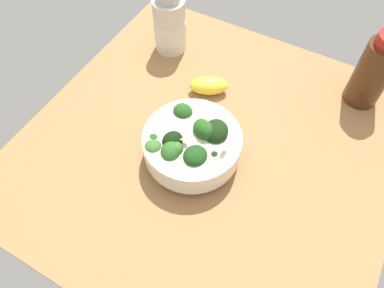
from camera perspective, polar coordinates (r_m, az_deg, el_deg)
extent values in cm
cube|color=#996D42|center=(70.74, 2.82, -0.80)|extent=(68.20, 68.20, 3.76)
cylinder|color=silver|center=(66.93, 0.00, -1.54)|extent=(9.60, 9.60, 1.56)
cylinder|color=silver|center=(64.32, 0.00, -0.05)|extent=(17.46, 17.46, 4.68)
cylinder|color=beige|center=(62.72, 0.00, 0.93)|extent=(14.92, 14.92, 0.80)
cylinder|color=#2F662B|center=(64.56, -5.85, -0.02)|extent=(1.47, 1.52, 1.22)
ellipsoid|color=#23511C|center=(63.48, -5.96, 0.64)|extent=(3.29, 2.88, 2.52)
cylinder|color=#4A8F3C|center=(63.32, -3.01, -0.31)|extent=(1.82, 1.83, 1.35)
ellipsoid|color=black|center=(61.99, -3.08, 0.51)|extent=(5.12, 5.39, 4.55)
cylinder|color=#2F662B|center=(62.68, -3.29, -2.23)|extent=(2.13, 2.01, 1.85)
ellipsoid|color=#2D6023|center=(61.05, -3.37, -1.28)|extent=(5.36, 5.39, 5.56)
cylinder|color=#4A8F3C|center=(62.01, -2.56, -1.44)|extent=(1.26, 1.21, 1.27)
ellipsoid|color=#386B2B|center=(60.94, -2.61, -0.80)|extent=(3.34, 3.62, 3.12)
cylinder|color=#4A8F3C|center=(63.88, -5.97, -1.55)|extent=(2.12, 1.85, 1.90)
ellipsoid|color=#386B2B|center=(62.27, -6.13, -0.61)|extent=(4.10, 4.34, 3.98)
cylinder|color=#4A8F3C|center=(61.84, 0.53, -2.80)|extent=(1.97, 1.94, 1.35)
ellipsoid|color=#194216|center=(60.27, 0.54, -1.90)|extent=(4.18, 5.23, 4.03)
cylinder|color=#2F662B|center=(63.32, 1.93, 1.40)|extent=(1.69, 1.82, 1.34)
ellipsoid|color=#23511C|center=(62.06, 1.97, 2.22)|extent=(4.91, 4.81, 3.90)
cylinder|color=#589D47|center=(64.27, 1.59, 1.39)|extent=(1.79, 1.85, 1.84)
ellipsoid|color=#23511C|center=(62.81, 1.62, 2.34)|extent=(5.66, 5.64, 4.47)
cylinder|color=#589D47|center=(64.02, 3.63, 1.03)|extent=(1.63, 1.79, 1.32)
ellipsoid|color=black|center=(62.58, 3.71, 1.95)|extent=(5.56, 5.72, 5.45)
cylinder|color=#4A8F3C|center=(67.60, -1.32, 4.10)|extent=(1.77, 1.71, 1.85)
ellipsoid|color=#23511C|center=(66.15, -1.35, 5.08)|extent=(4.82, 4.30, 5.21)
cylinder|color=#4A8F3C|center=(62.43, 3.43, -2.73)|extent=(1.23, 1.60, 1.83)
ellipsoid|color=black|center=(61.16, 3.50, -2.01)|extent=(2.66, 3.00, 2.23)
cylinder|color=#4A8F3C|center=(66.02, 4.30, 1.99)|extent=(1.54, 1.40, 1.17)
ellipsoid|color=#23511C|center=(64.89, 4.37, 2.71)|extent=(4.89, 5.20, 4.05)
ellipsoid|color=#DBBC84|center=(60.77, -1.24, 0.80)|extent=(1.76, 1.48, 1.45)
ellipsoid|color=#DBBC84|center=(63.15, 0.88, 1.89)|extent=(2.08, 1.55, 1.36)
ellipsoid|color=#DBBC84|center=(62.77, 1.77, 3.96)|extent=(1.55, 1.98, 1.02)
ellipsoid|color=#DBBC84|center=(59.85, 5.14, -0.48)|extent=(1.11, 1.88, 1.15)
ellipsoid|color=yellow|center=(75.95, 2.66, 9.20)|extent=(9.03, 7.43, 3.83)
cylinder|color=#472814|center=(79.14, 26.59, 9.86)|extent=(6.80, 6.80, 13.96)
cylinder|color=beige|center=(83.31, -3.53, 18.19)|extent=(6.99, 6.99, 12.45)
cylinder|color=silver|center=(84.04, -3.49, 17.56)|extent=(7.13, 7.13, 4.69)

